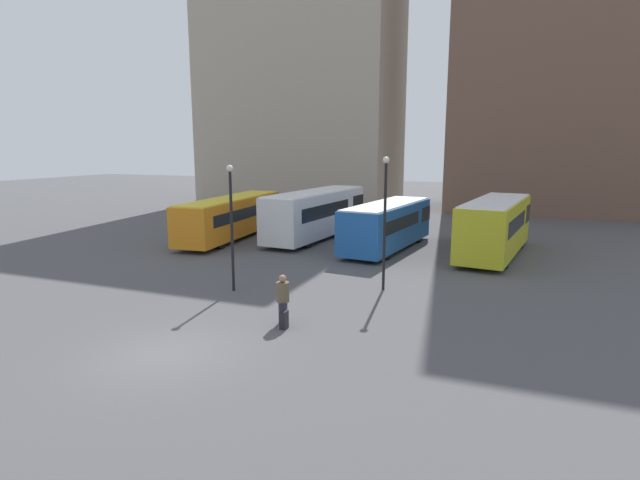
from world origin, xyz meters
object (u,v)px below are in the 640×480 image
object	(u,v)px
bus_2	(388,224)
suitcase	(284,320)
bus_0	(232,216)
lamp_post_1	(385,213)
bus_1	(317,212)
traveler	(283,295)
bus_3	(495,225)
lamp_post_0	(231,218)

from	to	relation	value
bus_2	suitcase	bearing A→B (deg)	-172.95
bus_0	bus_2	world-z (taller)	bus_2
lamp_post_1	bus_0	bearing A→B (deg)	146.08
bus_1	lamp_post_1	bearing A→B (deg)	-140.60
bus_1	suitcase	size ratio (longest dim) A/B	12.10
bus_0	suitcase	distance (m)	18.08
bus_1	suitcase	xyz separation A→B (m)	(5.46, -16.62, -1.43)
traveler	bus_1	bearing A→B (deg)	17.69
bus_1	bus_2	size ratio (longest dim) A/B	1.15
bus_0	lamp_post_1	distance (m)	15.51
bus_0	traveler	distance (m)	17.54
bus_3	traveler	world-z (taller)	bus_3
bus_1	lamp_post_1	distance (m)	13.17
bus_1	traveler	size ratio (longest dim) A/B	6.24
bus_2	lamp_post_1	xyz separation A→B (m)	(2.03, -8.91, 1.84)
bus_3	lamp_post_1	xyz separation A→B (m)	(-4.12, -9.27, 1.63)
bus_2	bus_3	xyz separation A→B (m)	(6.16, 0.35, 0.22)
suitcase	lamp_post_1	xyz separation A→B (m)	(1.96, 5.85, 3.04)
bus_0	lamp_post_0	xyz separation A→B (m)	(6.80, -11.10, 1.66)
bus_1	traveler	world-z (taller)	bus_1
bus_3	lamp_post_1	distance (m)	10.28
suitcase	lamp_post_1	distance (m)	6.88
traveler	lamp_post_0	distance (m)	5.20
bus_2	lamp_post_1	bearing A→B (deg)	-160.37
bus_0	bus_1	distance (m)	5.79
bus_3	traveler	xyz separation A→B (m)	(-6.34, -14.67, -0.69)
bus_0	lamp_post_0	distance (m)	13.13
bus_0	traveler	world-z (taller)	bus_0
bus_1	lamp_post_0	world-z (taller)	lamp_post_0
bus_0	bus_1	world-z (taller)	bus_1
bus_0	bus_3	distance (m)	16.92
bus_0	suitcase	world-z (taller)	bus_0
bus_0	bus_2	size ratio (longest dim) A/B	1.22
traveler	lamp_post_1	xyz separation A→B (m)	(2.21, 5.40, 2.32)
bus_0	traveler	bearing A→B (deg)	-147.84
bus_3	bus_1	bearing A→B (deg)	89.89
bus_2	bus_3	size ratio (longest dim) A/B	0.97
lamp_post_0	bus_1	bearing A→B (deg)	96.23
lamp_post_0	traveler	bearing A→B (deg)	-37.62
lamp_post_1	traveler	bearing A→B (deg)	-112.29
bus_3	lamp_post_0	world-z (taller)	lamp_post_0
lamp_post_0	lamp_post_1	distance (m)	6.48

